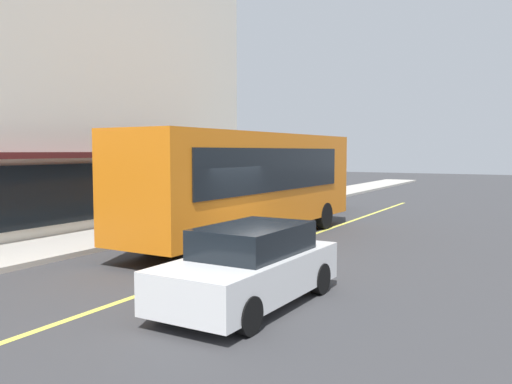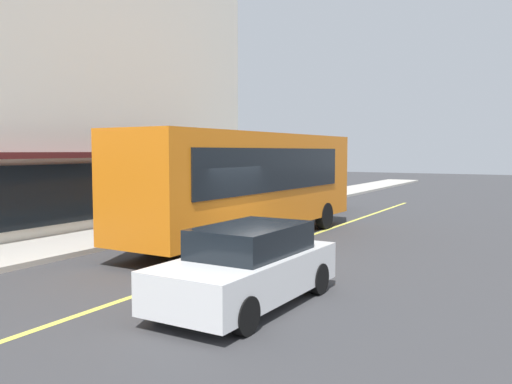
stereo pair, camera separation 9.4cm
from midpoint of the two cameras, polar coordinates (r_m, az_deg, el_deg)
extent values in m
plane|color=#38383A|center=(14.48, -1.33, -7.24)|extent=(120.00, 120.00, 0.00)
cube|color=#B2ADA3|center=(17.95, -16.92, -4.92)|extent=(80.00, 2.92, 0.15)
cube|color=#D8D14C|center=(14.48, -1.33, -7.23)|extent=(36.00, 0.16, 0.01)
cube|color=orange|center=(17.32, -0.53, 1.35)|extent=(11.06, 2.77, 3.00)
cube|color=black|center=(22.13, 6.87, 2.92)|extent=(0.17, 2.10, 1.80)
cube|color=black|center=(17.76, -4.54, 2.57)|extent=(8.80, 0.28, 1.32)
cube|color=black|center=(16.41, 2.70, 2.43)|extent=(8.80, 0.28, 1.32)
cube|color=#0CF259|center=(22.19, 6.96, 5.22)|extent=(0.13, 1.90, 0.36)
cube|color=#2D2D33|center=(22.32, 6.93, -1.21)|extent=(0.22, 2.40, 0.40)
cylinder|color=black|center=(21.05, 1.86, -2.21)|extent=(1.01, 0.32, 1.00)
cylinder|color=black|center=(20.05, 7.51, -2.57)|extent=(1.01, 0.32, 1.00)
cylinder|color=black|center=(15.34, -11.09, -4.77)|extent=(1.01, 0.32, 1.00)
cylinder|color=black|center=(13.95, -4.15, -5.62)|extent=(1.01, 0.32, 1.00)
cylinder|color=#2D2D33|center=(23.19, -1.47, 1.51)|extent=(0.12, 0.12, 3.20)
cube|color=black|center=(23.26, -1.90, 4.35)|extent=(0.30, 0.30, 0.90)
sphere|color=red|center=(23.35, -2.26, 5.01)|extent=(0.18, 0.18, 0.18)
sphere|color=orange|center=(23.35, -2.26, 4.35)|extent=(0.18, 0.18, 0.18)
sphere|color=green|center=(23.35, -2.25, 3.68)|extent=(0.18, 0.18, 0.18)
cube|color=black|center=(26.51, 6.39, -0.66)|extent=(4.38, 2.01, 0.75)
cube|color=black|center=(26.32, 6.29, 0.73)|extent=(2.48, 1.63, 0.55)
cylinder|color=black|center=(28.15, 5.83, -0.92)|extent=(0.65, 0.25, 0.64)
cylinder|color=black|center=(27.61, 9.01, -1.06)|extent=(0.65, 0.25, 0.64)
cylinder|color=black|center=(25.53, 3.55, -1.45)|extent=(0.65, 0.25, 0.64)
cylinder|color=black|center=(24.93, 7.02, -1.62)|extent=(0.65, 0.25, 0.64)
cube|color=white|center=(10.13, -0.64, -8.89)|extent=(4.34, 1.90, 0.75)
cube|color=black|center=(10.13, -0.20, -5.14)|extent=(2.44, 1.57, 0.55)
cylinder|color=black|center=(8.62, -0.93, -13.18)|extent=(0.64, 0.23, 0.64)
cylinder|color=black|center=(9.55, -9.49, -11.48)|extent=(0.64, 0.23, 0.64)
cylinder|color=black|center=(11.05, 6.95, -9.26)|extent=(0.64, 0.23, 0.64)
cylinder|color=black|center=(11.79, -0.44, -8.36)|extent=(0.64, 0.23, 0.64)
cylinder|color=black|center=(24.91, -2.08, -1.05)|extent=(0.18, 0.18, 0.81)
cylinder|color=#B28C33|center=(24.86, -2.08, 0.62)|extent=(0.34, 0.34, 0.64)
sphere|color=tan|center=(24.83, -2.08, 1.62)|extent=(0.23, 0.23, 0.23)
camera|label=1|loc=(0.05, -89.84, 0.01)|focal=37.07mm
camera|label=2|loc=(0.05, 90.16, -0.01)|focal=37.07mm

